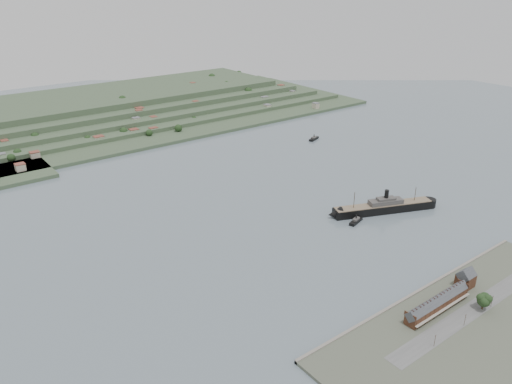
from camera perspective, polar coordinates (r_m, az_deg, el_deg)
ground at (r=440.54m, az=2.43°, el=-2.54°), size 1400.00×1400.00×0.00m
near_shore at (r=339.64m, az=23.50°, el=-13.27°), size 220.00×80.00×2.60m
terrace_row at (r=335.96m, az=20.01°, el=-11.87°), size 55.60×9.80×11.07m
gabled_building at (r=364.97m, az=22.84°, el=-9.06°), size 10.40×10.18×14.09m
far_peninsula at (r=772.92m, az=-14.99°, el=9.16°), size 760.00×309.00×30.00m
steamship at (r=455.09m, az=14.05°, el=-1.73°), size 99.55×49.34×25.13m
tugboat at (r=432.75m, az=11.35°, el=-3.25°), size 17.39×8.87×7.56m
ferry_east at (r=645.21m, az=6.64°, el=6.09°), size 19.47×11.49×7.06m
fig_tree at (r=346.21m, az=24.68°, el=-11.13°), size 10.25×8.88×11.44m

